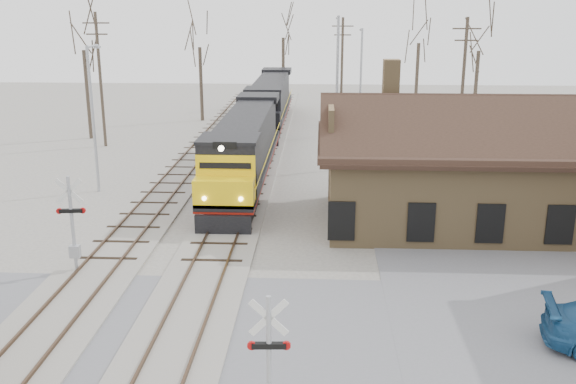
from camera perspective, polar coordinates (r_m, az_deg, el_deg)
name	(u,v)px	position (r m, az deg, el deg)	size (l,w,h in m)	color
ground	(182,332)	(22.14, -9.41, -12.22)	(140.00, 140.00, 0.00)	#A5A095
road	(182,332)	(22.14, -9.41, -12.18)	(60.00, 9.00, 0.03)	slate
track_main	(238,200)	(35.82, -4.43, -0.67)	(3.40, 90.00, 0.24)	#A5A095
track_siding	(159,198)	(36.66, -11.42, -0.55)	(3.40, 90.00, 0.24)	#A5A095
depot	(471,175)	(32.87, 15.99, 1.42)	(15.20, 9.31, 7.90)	olive
locomotive_lead	(245,148)	(38.50, -3.87, 3.90)	(2.88, 19.30, 4.28)	black
locomotive_trailing	(270,101)	(57.69, -1.59, 8.08)	(2.88, 19.30, 4.05)	black
crossbuck_near	(269,369)	(16.51, -1.68, -15.49)	(1.08, 0.28, 3.78)	#A5A8AD
crossbuck_far	(73,228)	(27.08, -18.59, -3.07)	(1.16, 0.30, 4.06)	#A5A8AD
streetlight_a	(93,111)	(38.27, -16.93, 6.91)	(0.25, 2.04, 8.36)	#A5A8AD
streetlight_b	(337,87)	(41.63, 4.38, 9.33)	(0.25, 2.04, 9.86)	#A5A8AD
streetlight_c	(361,76)	(54.14, 6.48, 10.24)	(0.25, 2.04, 8.69)	#A5A8AD
utility_pole_a	(100,78)	(50.86, -16.34, 9.72)	(2.00, 0.24, 10.02)	#382D23
utility_pole_b	(342,66)	(61.94, 4.81, 11.08)	(2.00, 0.24, 9.40)	#382D23
utility_pole_c	(463,84)	(48.20, 15.28, 9.28)	(2.00, 0.24, 9.70)	#382D23
tree_a	(82,35)	(54.12, -17.81, 13.14)	(4.71, 4.71, 11.54)	#382D23
tree_b	(199,35)	(60.64, -7.90, 13.68)	(4.52, 4.52, 11.06)	#382D23
tree_c	(283,26)	(68.92, -0.43, 14.54)	(4.80, 4.80, 11.76)	#382D23
tree_d	(419,30)	(62.56, 11.61, 13.91)	(4.72, 4.72, 11.55)	#382D23
tree_e	(480,37)	(57.09, 16.68, 13.05)	(4.54, 4.54, 11.11)	#382D23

